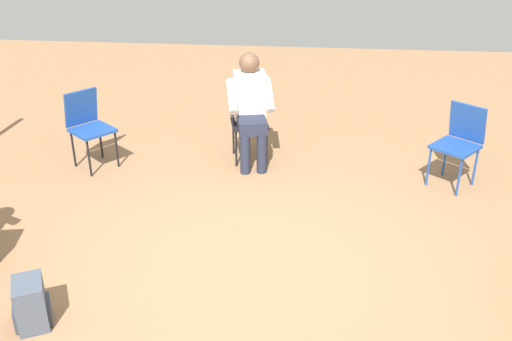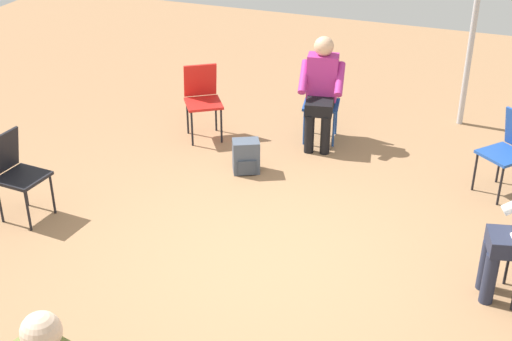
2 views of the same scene
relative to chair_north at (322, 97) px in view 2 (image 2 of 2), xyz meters
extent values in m
plane|color=#99704C|center=(0.21, -2.59, -0.50)|extent=(15.04, 15.04, 0.00)
cube|color=#1E4799|center=(0.01, -0.07, -0.06)|extent=(0.47, 0.47, 0.03)
cylinder|color=#1E4799|center=(0.21, -0.21, -0.29)|extent=(0.02, 0.02, 0.42)
cylinder|color=#1E4799|center=(-0.12, -0.27, -0.29)|extent=(0.02, 0.02, 0.42)
cylinder|color=#1E4799|center=(0.15, 0.13, -0.29)|extent=(0.02, 0.02, 0.42)
cylinder|color=#1E4799|center=(-0.18, 0.06, -0.29)|extent=(0.02, 0.02, 0.42)
cube|color=#1E4799|center=(-0.02, 0.11, 0.15)|extent=(0.39, 0.16, 0.40)
cube|color=#1E4799|center=(2.05, -0.66, -0.06)|extent=(0.56, 0.56, 0.03)
cylinder|color=black|center=(2.07, -0.90, -0.29)|extent=(0.02, 0.02, 0.42)
cylinder|color=black|center=(1.81, -0.69, -0.29)|extent=(0.02, 0.02, 0.42)
cylinder|color=black|center=(2.03, -0.42, -0.29)|extent=(0.02, 0.02, 0.42)
cube|color=red|center=(-1.26, -0.52, -0.06)|extent=(0.56, 0.56, 0.03)
cylinder|color=black|center=(-1.02, -0.56, -0.29)|extent=(0.02, 0.02, 0.42)
cylinder|color=black|center=(-1.31, -0.76, -0.29)|extent=(0.02, 0.02, 0.42)
cylinder|color=black|center=(-1.22, -0.28, -0.29)|extent=(0.02, 0.02, 0.42)
cylinder|color=black|center=(-1.50, -0.47, -0.29)|extent=(0.02, 0.02, 0.42)
cube|color=red|center=(-1.37, -0.36, 0.15)|extent=(0.37, 0.29, 0.40)
cube|color=black|center=(-2.09, -2.74, -0.06)|extent=(0.43, 0.43, 0.03)
cylinder|color=black|center=(-1.91, -2.58, -0.29)|extent=(0.02, 0.02, 0.42)
cylinder|color=black|center=(-1.94, -2.92, -0.29)|extent=(0.02, 0.02, 0.42)
cylinder|color=black|center=(-2.25, -2.55, -0.29)|extent=(0.02, 0.02, 0.42)
cylinder|color=black|center=(-2.28, -2.89, -0.29)|extent=(0.02, 0.02, 0.42)
cube|color=black|center=(-2.28, -2.72, 0.15)|extent=(0.13, 0.39, 0.40)
cylinder|color=black|center=(2.22, -2.21, -0.29)|extent=(0.02, 0.02, 0.42)
sphere|color=beige|center=(-0.06, -5.12, 0.63)|extent=(0.22, 0.22, 0.22)
cylinder|color=#23283D|center=(2.10, -2.51, -0.27)|extent=(0.11, 0.11, 0.45)
cylinder|color=#23283D|center=(2.06, -2.33, -0.27)|extent=(0.11, 0.11, 0.45)
cylinder|color=black|center=(0.17, -0.41, -0.27)|extent=(0.11, 0.11, 0.45)
cylinder|color=black|center=(-0.01, -0.44, -0.27)|extent=(0.11, 0.11, 0.45)
cube|color=black|center=(0.05, -0.26, 0.01)|extent=(0.37, 0.47, 0.14)
cube|color=#B22D84|center=(0.01, -0.07, 0.27)|extent=(0.37, 0.28, 0.52)
sphere|color=#DBAD89|center=(0.01, -0.07, 0.63)|extent=(0.22, 0.22, 0.22)
cylinder|color=#B22D84|center=(0.23, -0.13, 0.30)|extent=(0.16, 0.41, 0.31)
cylinder|color=#B22D84|center=(-0.16, -0.21, 0.30)|extent=(0.16, 0.41, 0.31)
cube|color=#475160|center=(-0.50, -1.13, -0.32)|extent=(0.34, 0.30, 0.36)
cube|color=#39414D|center=(-0.50, -1.13, -0.40)|extent=(0.29, 0.31, 0.16)
cylinder|color=#B2B2B7|center=(1.49, 0.98, 0.65)|extent=(0.07, 0.07, 2.29)
camera|label=1|loc=(-3.49, -3.01, 2.28)|focal=40.00mm
camera|label=2|loc=(1.99, -7.40, 3.09)|focal=50.00mm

